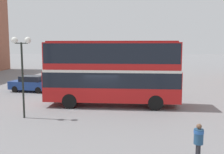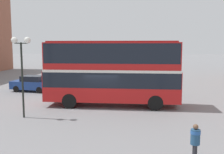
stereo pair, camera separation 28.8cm
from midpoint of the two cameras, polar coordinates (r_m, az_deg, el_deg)
ground_plane at (r=19.70m, az=-2.59°, el=-6.61°), size 240.00×240.00×0.00m
double_decker_bus at (r=19.78m, az=-0.41°, el=1.75°), size 10.09×2.71×4.92m
pedestrian_foreground at (r=11.01m, az=17.59°, el=-12.73°), size 0.41×0.41×1.58m
parked_car_kerb_near at (r=27.37m, az=-17.50°, el=-1.40°), size 4.27×2.34×1.58m
street_lamp_twin_globe at (r=17.29m, az=-19.51°, el=4.61°), size 1.24×0.40×5.12m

